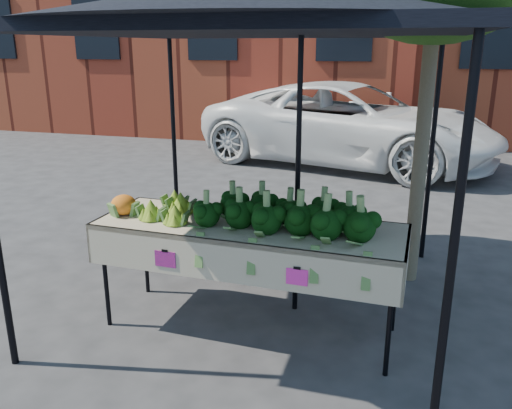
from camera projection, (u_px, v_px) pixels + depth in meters
name	position (u px, v px, depth m)	size (l,w,h in m)	color
ground	(278.00, 324.00, 4.34)	(90.00, 90.00, 0.00)	#2D2D2F
table	(249.00, 277.00, 4.16)	(2.43, 0.89, 0.90)	beige
canopy	(259.00, 152.00, 4.36)	(3.16, 3.16, 2.74)	black
broccoli_heap	(285.00, 208.00, 3.93)	(1.40, 0.60, 0.29)	black
romanesco_cluster	(171.00, 202.00, 4.20)	(0.45, 0.59, 0.22)	#8DA42A
cauliflower_pair	(123.00, 203.00, 4.23)	(0.22, 0.22, 0.20)	orange
vehicle	(355.00, 12.00, 9.42)	(2.60, 1.56, 5.63)	white
street_tree	(428.00, 77.00, 4.62)	(1.98, 1.98, 3.91)	#1E4C14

